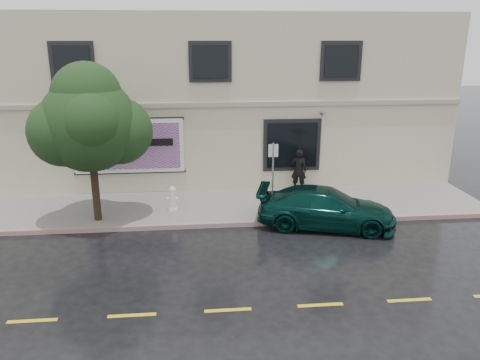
{
  "coord_description": "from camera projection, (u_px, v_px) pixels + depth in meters",
  "views": [
    {
      "loc": [
        -0.65,
        -12.99,
        6.11
      ],
      "look_at": [
        0.84,
        2.2,
        1.4
      ],
      "focal_mm": 35.0,
      "sensor_mm": 36.0,
      "label": 1
    }
  ],
  "objects": [
    {
      "name": "umbrella",
      "position": [
        300.0,
        139.0,
        18.24
      ],
      "size": [
        1.43,
        1.43,
        0.8
      ],
      "primitive_type": "imported",
      "rotation": [
        0.0,
        0.0,
        0.41
      ],
      "color": "black",
      "rests_on": "pedestrian"
    },
    {
      "name": "road_marking",
      "position": [
        228.0,
        310.0,
        10.88
      ],
      "size": [
        19.0,
        0.12,
        0.01
      ],
      "primitive_type": "cube",
      "color": "gold",
      "rests_on": "ground"
    },
    {
      "name": "building",
      "position": [
        208.0,
        95.0,
        21.73
      ],
      "size": [
        20.0,
        8.12,
        7.0
      ],
      "color": "beige",
      "rests_on": "ground"
    },
    {
      "name": "car",
      "position": [
        326.0,
        208.0,
        15.5
      ],
      "size": [
        4.88,
        3.1,
        1.31
      ],
      "primitive_type": "imported",
      "rotation": [
        0.0,
        0.0,
        1.31
      ],
      "color": "#072B27",
      "rests_on": "ground"
    },
    {
      "name": "fire_hydrant",
      "position": [
        173.0,
        199.0,
        16.59
      ],
      "size": [
        0.37,
        0.34,
        0.9
      ],
      "rotation": [
        0.0,
        0.0,
        -0.22
      ],
      "color": "silver",
      "rests_on": "sidewalk"
    },
    {
      "name": "ground",
      "position": [
        219.0,
        246.0,
        14.21
      ],
      "size": [
        90.0,
        90.0,
        0.0
      ],
      "primitive_type": "plane",
      "color": "black",
      "rests_on": "ground"
    },
    {
      "name": "pedestrian",
      "position": [
        299.0,
        170.0,
        18.61
      ],
      "size": [
        0.72,
        0.6,
        1.7
      ],
      "primitive_type": "imported",
      "rotation": [
        0.0,
        0.0,
        2.77
      ],
      "color": "black",
      "rests_on": "sidewalk"
    },
    {
      "name": "sidewalk",
      "position": [
        215.0,
        207.0,
        17.28
      ],
      "size": [
        20.0,
        3.5,
        0.15
      ],
      "primitive_type": "cube",
      "color": "gray",
      "rests_on": "ground"
    },
    {
      "name": "sign_pole",
      "position": [
        273.0,
        174.0,
        15.49
      ],
      "size": [
        0.33,
        0.06,
        2.64
      ],
      "rotation": [
        0.0,
        0.0,
        -0.05
      ],
      "color": "gray",
      "rests_on": "sidewalk"
    },
    {
      "name": "billboard",
      "position": [
        129.0,
        146.0,
        17.98
      ],
      "size": [
        4.3,
        0.16,
        2.2
      ],
      "color": "white",
      "rests_on": "ground"
    },
    {
      "name": "curb",
      "position": [
        217.0,
        225.0,
        15.62
      ],
      "size": [
        20.0,
        0.18,
        0.16
      ],
      "primitive_type": "cube",
      "color": "gray",
      "rests_on": "ground"
    },
    {
      "name": "street_tree",
      "position": [
        89.0,
        125.0,
        14.92
      ],
      "size": [
        3.08,
        3.08,
        4.81
      ],
      "color": "#332516",
      "rests_on": "sidewalk"
    }
  ]
}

